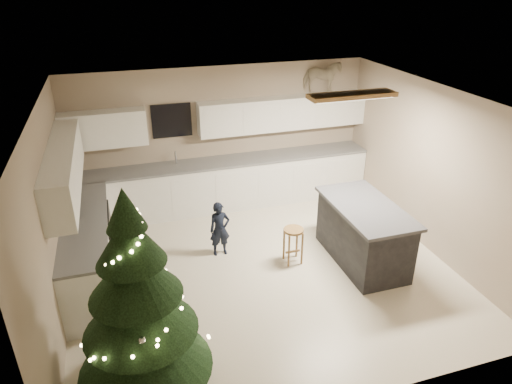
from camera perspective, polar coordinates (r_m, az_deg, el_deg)
The scene contains 8 objects.
ground_plane at distance 7.01m, azimuth 0.87°, elevation -9.70°, with size 5.50×5.50×0.00m, color beige.
room_shell at distance 6.16m, azimuth 1.17°, elevation 3.70°, with size 5.52×5.02×2.61m.
cabinetry at distance 7.85m, azimuth -9.21°, elevation 0.51°, with size 5.50×3.20×2.00m.
island at distance 7.16m, azimuth 13.24°, elevation -5.03°, with size 0.90×1.70×0.95m.
bar_stool at distance 6.98m, azimuth 4.69°, elevation -5.65°, with size 0.30×0.30×0.58m.
christmas_tree at distance 4.91m, azimuth -14.40°, elevation -14.31°, with size 1.48×1.43×2.37m.
toddler at distance 7.16m, azimuth -4.55°, elevation -4.65°, with size 0.33×0.21×0.89m, color black.
rocking_horse at distance 8.74m, azimuth 8.21°, elevation 14.04°, with size 0.77×0.55×0.62m.
Camera 1 is at (-1.80, -5.41, 4.08)m, focal length 32.00 mm.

